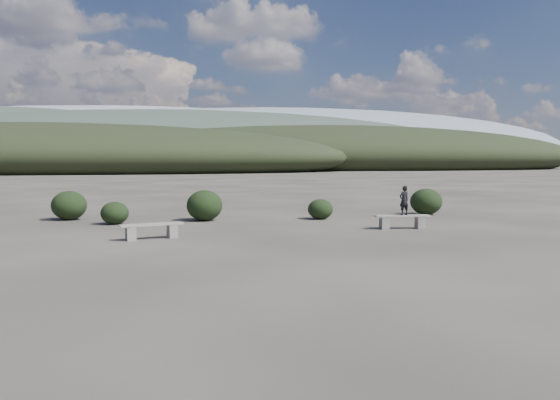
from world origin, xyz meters
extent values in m
plane|color=#2D2923|center=(0.00, 0.00, 0.00)|extent=(1200.00, 1200.00, 0.00)
cube|color=gray|center=(-4.85, 3.65, 0.20)|extent=(0.34, 0.41, 0.40)
cube|color=gray|center=(-3.69, 3.98, 0.20)|extent=(0.34, 0.41, 0.40)
cube|color=gray|center=(-4.27, 3.82, 0.43)|extent=(1.83, 0.85, 0.05)
cube|color=gray|center=(3.15, 4.65, 0.20)|extent=(0.28, 0.37, 0.41)
cube|color=gray|center=(4.37, 4.56, 0.20)|extent=(0.28, 0.37, 0.41)
cube|color=gray|center=(3.76, 4.61, 0.43)|extent=(1.85, 0.52, 0.05)
imported|color=black|center=(3.81, 4.60, 0.94)|extent=(0.40, 0.31, 0.97)
ellipsoid|color=black|center=(-5.69, 7.80, 0.40)|extent=(0.98, 0.98, 0.80)
ellipsoid|color=black|center=(-2.50, 8.31, 0.57)|extent=(1.34, 1.34, 1.15)
ellipsoid|color=black|center=(1.89, 7.96, 0.39)|extent=(0.97, 0.97, 0.78)
ellipsoid|color=black|center=(6.65, 8.77, 0.54)|extent=(1.31, 1.31, 1.09)
ellipsoid|color=black|center=(-7.52, 9.61, 0.55)|extent=(1.30, 1.30, 1.10)
ellipsoid|color=black|center=(-25.00, 90.00, 2.70)|extent=(110.00, 40.00, 12.00)
ellipsoid|color=black|center=(35.00, 110.00, 3.15)|extent=(120.00, 44.00, 14.00)
ellipsoid|color=#2F3A30|center=(0.00, 160.00, 5.40)|extent=(190.00, 64.00, 24.00)
ellipsoid|color=gray|center=(70.00, 300.00, 9.90)|extent=(340.00, 110.00, 44.00)
ellipsoid|color=gray|center=(-30.00, 400.00, 12.60)|extent=(460.00, 140.00, 56.00)
camera|label=1|loc=(-3.67, -12.14, 2.28)|focal=35.00mm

